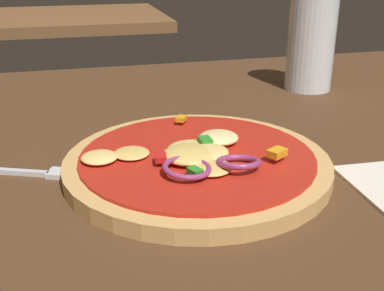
{
  "coord_description": "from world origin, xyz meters",
  "views": [
    {
      "loc": [
        -0.07,
        -0.44,
        0.24
      ],
      "look_at": [
        0.04,
        -0.01,
        0.05
      ],
      "focal_mm": 45.05,
      "sensor_mm": 36.0,
      "label": 1
    }
  ],
  "objects": [
    {
      "name": "beer_glass",
      "position": [
        0.29,
        0.22,
        0.1
      ],
      "size": [
        0.07,
        0.07,
        0.15
      ],
      "color": "silver",
      "rests_on": "dining_table"
    },
    {
      "name": "fork",
      "position": [
        -0.13,
        0.01,
        0.04
      ],
      "size": [
        0.18,
        0.08,
        0.01
      ],
      "color": "silver",
      "rests_on": "dining_table"
    },
    {
      "name": "pizza",
      "position": [
        0.04,
        -0.03,
        0.04
      ],
      "size": [
        0.26,
        0.26,
        0.03
      ],
      "color": "tan",
      "rests_on": "dining_table"
    },
    {
      "name": "dining_table",
      "position": [
        0.0,
        0.0,
        0.02
      ],
      "size": [
        1.39,
        0.91,
        0.03
      ],
      "color": "#4C301C",
      "rests_on": "ground"
    },
    {
      "name": "background_table",
      "position": [
        -0.12,
        1.25,
        0.02
      ],
      "size": [
        0.75,
        0.53,
        0.03
      ],
      "color": "brown",
      "rests_on": "ground"
    }
  ]
}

